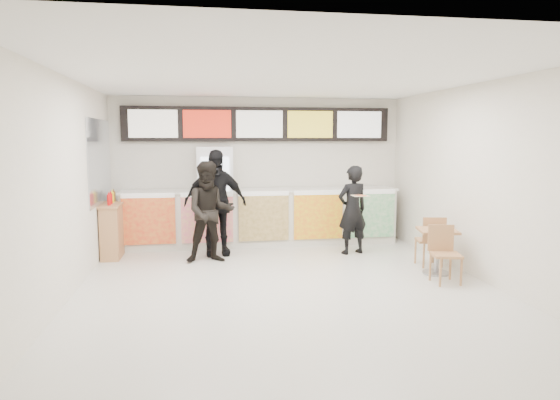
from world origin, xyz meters
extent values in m
plane|color=beige|center=(0.00, 0.00, 0.00)|extent=(7.00, 7.00, 0.00)
plane|color=white|center=(0.00, 0.00, 3.00)|extent=(7.00, 7.00, 0.00)
plane|color=silver|center=(0.00, 3.50, 1.50)|extent=(6.00, 0.00, 6.00)
plane|color=silver|center=(-3.00, 0.00, 1.50)|extent=(0.00, 7.00, 7.00)
plane|color=silver|center=(3.00, 0.00, 1.50)|extent=(0.00, 7.00, 7.00)
cube|color=silver|center=(0.00, 3.10, 0.55)|extent=(5.50, 0.70, 1.10)
cube|color=silver|center=(0.00, 3.10, 1.12)|extent=(5.56, 0.76, 0.04)
cube|color=red|center=(-2.20, 2.72, 0.61)|extent=(0.99, 0.02, 0.90)
cube|color=#D8307B|center=(-1.10, 2.72, 0.61)|extent=(0.99, 0.02, 0.90)
cube|color=brown|center=(0.00, 2.72, 0.61)|extent=(0.99, 0.02, 0.90)
cube|color=yellow|center=(1.10, 2.72, 0.61)|extent=(0.99, 0.02, 0.90)
cube|color=#24904A|center=(2.20, 2.72, 0.61)|extent=(0.99, 0.02, 0.90)
cube|color=black|center=(0.00, 3.42, 2.45)|extent=(5.50, 0.12, 0.70)
cube|color=white|center=(-2.12, 3.35, 2.45)|extent=(0.95, 0.02, 0.55)
cube|color=red|center=(-1.06, 3.35, 2.45)|extent=(0.95, 0.02, 0.55)
cube|color=silver|center=(0.00, 3.35, 2.45)|extent=(0.95, 0.02, 0.55)
cube|color=yellow|center=(1.06, 3.35, 2.45)|extent=(0.95, 0.02, 0.55)
cube|color=white|center=(2.12, 3.35, 2.45)|extent=(0.95, 0.02, 0.55)
cube|color=white|center=(-0.93, 3.12, 1.00)|extent=(0.70, 0.65, 2.00)
cube|color=white|center=(-0.93, 2.78, 1.05)|extent=(0.54, 0.02, 1.50)
cylinder|color=#198A3E|center=(-1.14, 2.82, 0.45)|extent=(0.07, 0.07, 0.22)
cylinder|color=#F94014|center=(-1.00, 2.82, 0.45)|extent=(0.07, 0.07, 0.22)
cylinder|color=red|center=(-0.86, 2.82, 0.45)|extent=(0.07, 0.07, 0.22)
cylinder|color=#1634A9|center=(-0.72, 2.82, 0.45)|extent=(0.07, 0.07, 0.22)
cylinder|color=#F94014|center=(-1.14, 2.82, 0.83)|extent=(0.07, 0.07, 0.22)
cylinder|color=red|center=(-1.00, 2.82, 0.83)|extent=(0.07, 0.07, 0.22)
cylinder|color=#1634A9|center=(-0.86, 2.82, 0.83)|extent=(0.07, 0.07, 0.22)
cylinder|color=#198A3E|center=(-0.72, 2.82, 0.83)|extent=(0.07, 0.07, 0.22)
cylinder|color=red|center=(-1.14, 2.82, 1.21)|extent=(0.07, 0.07, 0.22)
cylinder|color=#1634A9|center=(-1.00, 2.82, 1.21)|extent=(0.07, 0.07, 0.22)
cylinder|color=#198A3E|center=(-0.86, 2.82, 1.21)|extent=(0.07, 0.07, 0.22)
cylinder|color=#F94014|center=(-0.72, 2.82, 1.21)|extent=(0.07, 0.07, 0.22)
cylinder|color=#1634A9|center=(-1.14, 2.82, 1.59)|extent=(0.07, 0.07, 0.22)
cylinder|color=#198A3E|center=(-1.00, 2.82, 1.59)|extent=(0.07, 0.07, 0.22)
cylinder|color=#F94014|center=(-0.86, 2.82, 1.59)|extent=(0.07, 0.07, 0.22)
cylinder|color=red|center=(-0.72, 2.82, 1.59)|extent=(0.07, 0.07, 0.22)
cube|color=#B2B7BF|center=(-2.99, 2.45, 1.75)|extent=(0.01, 2.00, 1.50)
imported|color=black|center=(1.59, 2.02, 0.83)|extent=(0.69, 0.54, 1.66)
imported|color=black|center=(-1.06, 1.79, 0.89)|extent=(0.91, 0.73, 1.77)
imported|color=black|center=(-0.95, 2.31, 0.98)|extent=(1.20, 0.63, 1.96)
cube|color=beige|center=(1.59, 1.57, 1.15)|extent=(0.28, 0.28, 0.01)
cone|color=#CC7233|center=(1.59, 1.57, 1.16)|extent=(0.36, 0.36, 0.02)
cube|color=tan|center=(2.50, 0.43, 0.70)|extent=(0.69, 0.69, 0.04)
cylinder|color=gray|center=(2.50, 0.43, 0.35)|extent=(0.08, 0.08, 0.69)
cylinder|color=gray|center=(2.50, 0.43, 0.01)|extent=(0.42, 0.42, 0.03)
cube|color=tan|center=(2.39, -0.09, 0.43)|extent=(0.48, 0.48, 0.04)
cube|color=tan|center=(2.39, 0.10, 0.66)|extent=(0.38, 0.11, 0.41)
cube|color=tan|center=(2.61, 0.95, 0.43)|extent=(0.48, 0.48, 0.04)
cube|color=tan|center=(2.61, 0.77, 0.66)|extent=(0.38, 0.11, 0.41)
cube|color=tan|center=(-2.82, 2.44, 0.47)|extent=(0.31, 0.84, 0.94)
cube|color=tan|center=(-2.82, 2.44, 0.96)|extent=(0.36, 0.88, 0.04)
cylinder|color=red|center=(-2.82, 2.21, 1.08)|extent=(0.06, 0.06, 0.19)
cylinder|color=red|center=(-2.82, 2.39, 1.08)|extent=(0.06, 0.06, 0.19)
cylinder|color=yellow|center=(-2.82, 2.57, 1.08)|extent=(0.06, 0.06, 0.19)
cylinder|color=brown|center=(-2.82, 2.74, 1.08)|extent=(0.06, 0.06, 0.19)
camera|label=1|loc=(-1.21, -6.88, 2.16)|focal=32.00mm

